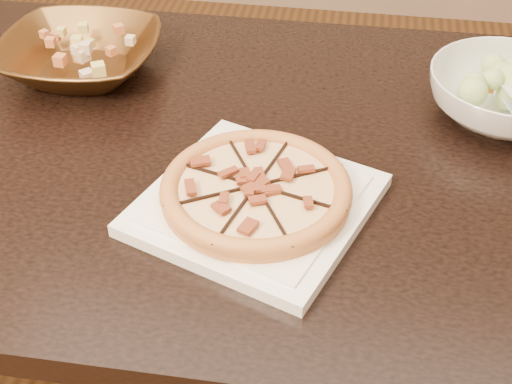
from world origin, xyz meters
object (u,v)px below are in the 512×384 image
bronze_bowl (81,56)px  salad_bowl (506,95)px  plate (256,204)px  dining_table (218,201)px  pizza (256,190)px

bronze_bowl → salad_bowl: (0.68, -0.02, 0.01)m
plate → salad_bowl: 0.44m
dining_table → plate: plate is taller
bronze_bowl → salad_bowl: 0.68m
dining_table → plate: size_ratio=3.71×
plate → pizza: 0.02m
dining_table → pizza: bearing=-59.4°
bronze_bowl → dining_table: bearing=-31.7°
plate → salad_bowl: size_ratio=1.46×
bronze_bowl → pizza: bearing=-41.2°
dining_table → salad_bowl: size_ratio=5.42×
pizza → bronze_bowl: (-0.34, 0.30, -0.00)m
plate → pizza: size_ratio=1.41×
plate → dining_table: bearing=120.6°
salad_bowl → dining_table: bearing=-161.6°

